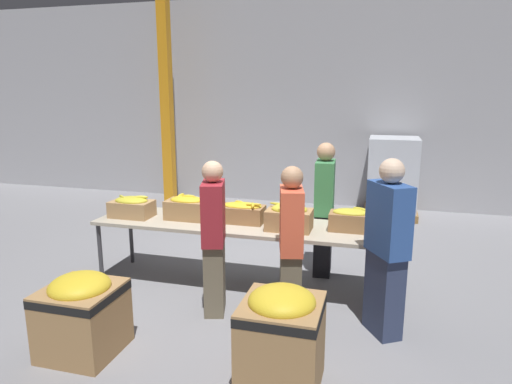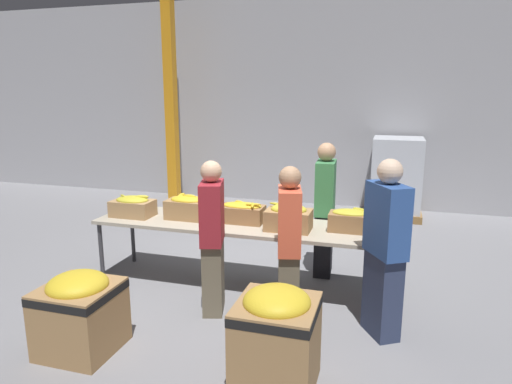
{
  "view_description": "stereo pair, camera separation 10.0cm",
  "coord_description": "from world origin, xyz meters",
  "px_view_note": "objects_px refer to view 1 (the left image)",
  "views": [
    {
      "loc": [
        1.53,
        -4.74,
        2.24
      ],
      "look_at": [
        0.18,
        0.16,
        1.1
      ],
      "focal_mm": 32.0,
      "sensor_mm": 36.0,
      "label": 1
    },
    {
      "loc": [
        1.63,
        -4.71,
        2.24
      ],
      "look_at": [
        0.18,
        0.16,
        1.1
      ],
      "focal_mm": 32.0,
      "sensor_mm": 36.0,
      "label": 2
    }
  ],
  "objects_px": {
    "volunteer_0": "(324,210)",
    "support_pillar": "(167,103)",
    "pallet_stack_0": "(392,178)",
    "banana_box_3": "(289,217)",
    "banana_box_1": "(187,207)",
    "sorting_table": "(237,227)",
    "banana_box_0": "(132,207)",
    "volunteer_2": "(387,250)",
    "volunteer_1": "(291,248)",
    "banana_box_2": "(242,212)",
    "donation_bin_0": "(82,312)",
    "donation_bin_1": "(281,335)",
    "banana_box_4": "(351,219)",
    "volunteer_3": "(214,239)"
  },
  "relations": [
    {
      "from": "banana_box_3",
      "to": "support_pillar",
      "type": "xyz_separation_m",
      "value": [
        -3.2,
        3.67,
        1.09
      ]
    },
    {
      "from": "pallet_stack_0",
      "to": "banana_box_1",
      "type": "bearing_deg",
      "value": -122.82
    },
    {
      "from": "banana_box_3",
      "to": "volunteer_2",
      "type": "xyz_separation_m",
      "value": [
        1.02,
        -0.55,
        -0.08
      ]
    },
    {
      "from": "banana_box_3",
      "to": "pallet_stack_0",
      "type": "height_order",
      "value": "pallet_stack_0"
    },
    {
      "from": "banana_box_3",
      "to": "volunteer_2",
      "type": "height_order",
      "value": "volunteer_2"
    },
    {
      "from": "banana_box_1",
      "to": "volunteer_1",
      "type": "relative_size",
      "value": 0.31
    },
    {
      "from": "banana_box_4",
      "to": "support_pillar",
      "type": "bearing_deg",
      "value": 137.47
    },
    {
      "from": "volunteer_0",
      "to": "donation_bin_0",
      "type": "xyz_separation_m",
      "value": [
        -1.77,
        -2.33,
        -0.43
      ]
    },
    {
      "from": "sorting_table",
      "to": "volunteer_2",
      "type": "height_order",
      "value": "volunteer_2"
    },
    {
      "from": "volunteer_1",
      "to": "donation_bin_1",
      "type": "height_order",
      "value": "volunteer_1"
    },
    {
      "from": "volunteer_3",
      "to": "pallet_stack_0",
      "type": "relative_size",
      "value": 1.11
    },
    {
      "from": "banana_box_4",
      "to": "volunteer_0",
      "type": "distance_m",
      "value": 0.7
    },
    {
      "from": "banana_box_1",
      "to": "donation_bin_0",
      "type": "distance_m",
      "value": 1.78
    },
    {
      "from": "volunteer_3",
      "to": "banana_box_3",
      "type": "bearing_deg",
      "value": -64.82
    },
    {
      "from": "banana_box_2",
      "to": "banana_box_1",
      "type": "bearing_deg",
      "value": -176.74
    },
    {
      "from": "volunteer_2",
      "to": "pallet_stack_0",
      "type": "height_order",
      "value": "volunteer_2"
    },
    {
      "from": "banana_box_3",
      "to": "volunteer_3",
      "type": "xyz_separation_m",
      "value": [
        -0.65,
        -0.56,
        -0.13
      ]
    },
    {
      "from": "volunteer_0",
      "to": "support_pillar",
      "type": "xyz_separation_m",
      "value": [
        -3.49,
        2.92,
        1.19
      ]
    },
    {
      "from": "banana_box_3",
      "to": "banana_box_4",
      "type": "distance_m",
      "value": 0.66
    },
    {
      "from": "pallet_stack_0",
      "to": "volunteer_0",
      "type": "bearing_deg",
      "value": -105.71
    },
    {
      "from": "banana_box_4",
      "to": "pallet_stack_0",
      "type": "xyz_separation_m",
      "value": [
        0.5,
        3.63,
        -0.19
      ]
    },
    {
      "from": "banana_box_3",
      "to": "support_pillar",
      "type": "bearing_deg",
      "value": 131.06
    },
    {
      "from": "banana_box_3",
      "to": "donation_bin_0",
      "type": "bearing_deg",
      "value": -133.34
    },
    {
      "from": "volunteer_2",
      "to": "banana_box_2",
      "type": "bearing_deg",
      "value": 35.15
    },
    {
      "from": "banana_box_0",
      "to": "volunteer_1",
      "type": "bearing_deg",
      "value": -16.64
    },
    {
      "from": "banana_box_0",
      "to": "volunteer_2",
      "type": "distance_m",
      "value": 2.97
    },
    {
      "from": "volunteer_0",
      "to": "donation_bin_0",
      "type": "bearing_deg",
      "value": -40.55
    },
    {
      "from": "volunteer_0",
      "to": "donation_bin_1",
      "type": "bearing_deg",
      "value": -3.73
    },
    {
      "from": "banana_box_1",
      "to": "volunteer_3",
      "type": "relative_size",
      "value": 0.31
    },
    {
      "from": "banana_box_0",
      "to": "banana_box_3",
      "type": "distance_m",
      "value": 1.9
    },
    {
      "from": "banana_box_3",
      "to": "donation_bin_0",
      "type": "distance_m",
      "value": 2.23
    },
    {
      "from": "banana_box_2",
      "to": "donation_bin_0",
      "type": "relative_size",
      "value": 0.69
    },
    {
      "from": "banana_box_3",
      "to": "banana_box_1",
      "type": "bearing_deg",
      "value": 175.33
    },
    {
      "from": "banana_box_4",
      "to": "support_pillar",
      "type": "distance_m",
      "value": 5.33
    },
    {
      "from": "volunteer_0",
      "to": "donation_bin_0",
      "type": "distance_m",
      "value": 2.96
    },
    {
      "from": "volunteer_3",
      "to": "volunteer_1",
      "type": "bearing_deg",
      "value": -108.15
    },
    {
      "from": "volunteer_3",
      "to": "volunteer_2",
      "type": "bearing_deg",
      "value": -105.37
    },
    {
      "from": "volunteer_1",
      "to": "pallet_stack_0",
      "type": "relative_size",
      "value": 1.1
    },
    {
      "from": "banana_box_4",
      "to": "pallet_stack_0",
      "type": "distance_m",
      "value": 3.67
    },
    {
      "from": "banana_box_2",
      "to": "volunteer_3",
      "type": "xyz_separation_m",
      "value": [
        -0.08,
        -0.7,
        -0.1
      ]
    },
    {
      "from": "banana_box_1",
      "to": "donation_bin_1",
      "type": "height_order",
      "value": "banana_box_1"
    },
    {
      "from": "sorting_table",
      "to": "volunteer_1",
      "type": "relative_size",
      "value": 2.1
    },
    {
      "from": "volunteer_1",
      "to": "support_pillar",
      "type": "xyz_separation_m",
      "value": [
        -3.34,
        4.27,
        1.22
      ]
    },
    {
      "from": "banana_box_1",
      "to": "banana_box_3",
      "type": "xyz_separation_m",
      "value": [
        1.23,
        -0.1,
        0.0
      ]
    },
    {
      "from": "banana_box_4",
      "to": "banana_box_2",
      "type": "bearing_deg",
      "value": -179.48
    },
    {
      "from": "volunteer_2",
      "to": "support_pillar",
      "type": "xyz_separation_m",
      "value": [
        -4.22,
        4.23,
        1.17
      ]
    },
    {
      "from": "banana_box_2",
      "to": "volunteer_3",
      "type": "bearing_deg",
      "value": -96.82
    },
    {
      "from": "sorting_table",
      "to": "banana_box_0",
      "type": "height_order",
      "value": "banana_box_0"
    },
    {
      "from": "sorting_table",
      "to": "banana_box_2",
      "type": "xyz_separation_m",
      "value": [
        0.05,
        0.05,
        0.16
      ]
    },
    {
      "from": "donation_bin_0",
      "to": "donation_bin_1",
      "type": "bearing_deg",
      "value": 0.0
    }
  ]
}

